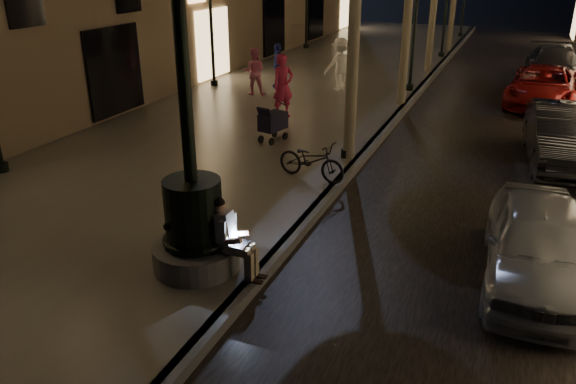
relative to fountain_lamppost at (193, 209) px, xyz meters
The scene contains 19 objects.
ground 13.09m from the fountain_lamppost, 85.60° to the left, with size 120.00×120.00×0.00m, color black.
cobble_lane 13.65m from the fountain_lamppost, 72.90° to the left, with size 6.00×45.00×0.02m, color black.
promenade 13.39m from the fountain_lamppost, 102.99° to the left, with size 8.00×45.00×0.20m, color #635E57.
curb_strip 13.09m from the fountain_lamppost, 85.60° to the left, with size 0.25×45.00×0.20m, color #59595B.
fountain_lamppost is the anchor object (origin of this frame).
seated_man_laptop 0.69m from the fountain_lamppost, ahead, with size 0.91×0.31×1.29m.
lamp_curb_a 6.37m from the fountain_lamppost, 83.35° to the left, with size 0.36×0.36×4.81m.
lamp_curb_b 14.16m from the fountain_lamppost, 87.14° to the left, with size 0.36×0.36×4.81m.
lamp_left_b 13.75m from the fountain_lamppost, 118.07° to the left, with size 0.36×0.36×4.81m.
stroller 6.65m from the fountain_lamppost, 103.11° to the left, with size 0.62×1.09×1.10m.
car_front 5.43m from the fountain_lamppost, 20.79° to the left, with size 1.58×3.92×1.33m, color #9B9EA2.
car_second 9.84m from the fountain_lamppost, 55.10° to the left, with size 1.54×4.41×1.45m, color black.
car_third 15.26m from the fountain_lamppost, 70.08° to the left, with size 2.16×4.69×1.30m, color maroon.
car_rear 19.07m from the fountain_lamppost, 72.81° to the left, with size 1.99×4.90×1.42m, color #333338.
pedestrian_red 9.12m from the fountain_lamppost, 103.99° to the left, with size 0.70×0.46×1.92m, color #C92850.
pedestrian_pink 12.00m from the fountain_lamppost, 111.03° to the left, with size 0.80×0.63×1.65m, color pink.
pedestrian_white 13.17m from the fountain_lamppost, 97.48° to the left, with size 1.22×0.70×1.89m, color white.
pedestrian_blue 13.21m from the fountain_lamppost, 107.58° to the left, with size 0.96×0.40×1.63m, color navy.
bicycle 4.36m from the fountain_lamppost, 84.90° to the left, with size 0.58×1.65×0.87m, color black.
Camera 1 is at (3.36, -4.74, 4.87)m, focal length 35.00 mm.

